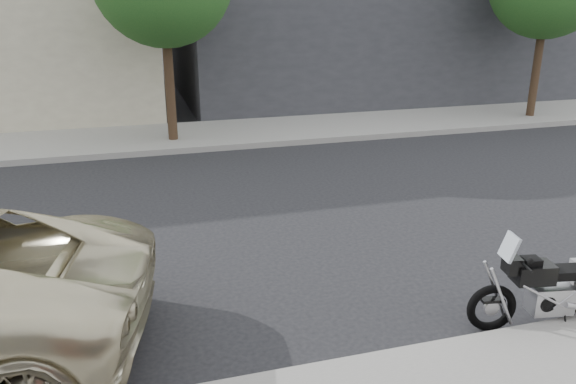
# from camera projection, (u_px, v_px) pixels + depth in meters

# --- Properties ---
(ground) EXTENTS (120.00, 120.00, 0.00)m
(ground) POSITION_uv_depth(u_px,v_px,m) (323.00, 219.00, 9.77)
(ground) COLOR black
(ground) RESTS_ON ground
(far_sidewalk) EXTENTS (44.00, 3.00, 0.15)m
(far_sidewalk) POSITION_uv_depth(u_px,v_px,m) (245.00, 133.00, 15.64)
(far_sidewalk) COLOR gray
(far_sidewalk) RESTS_ON ground
(far_building_dark) EXTENTS (16.00, 11.00, 7.00)m
(far_building_dark) POSITION_uv_depth(u_px,v_px,m) (376.00, 1.00, 22.70)
(far_building_dark) COLOR #2C2D32
(far_building_dark) RESTS_ON ground
(motorcycle) EXTENTS (1.89, 0.66, 1.20)m
(motorcycle) POSITION_uv_depth(u_px,v_px,m) (558.00, 286.00, 6.45)
(motorcycle) COLOR black
(motorcycle) RESTS_ON ground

